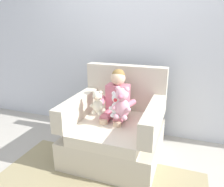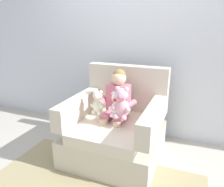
{
  "view_description": "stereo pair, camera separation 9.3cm",
  "coord_description": "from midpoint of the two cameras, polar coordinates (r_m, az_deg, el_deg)",
  "views": [
    {
      "loc": [
        0.74,
        -2.15,
        1.53
      ],
      "look_at": [
        -0.02,
        -0.05,
        0.81
      ],
      "focal_mm": 34.6,
      "sensor_mm": 36.0,
      "label": 1
    },
    {
      "loc": [
        0.82,
        -2.12,
        1.53
      ],
      "look_at": [
        -0.02,
        -0.05,
        0.81
      ],
      "focal_mm": 34.6,
      "sensor_mm": 36.0,
      "label": 2
    }
  ],
  "objects": [
    {
      "name": "plush_white",
      "position": [
        2.32,
        0.15,
        -3.09
      ],
      "size": [
        0.17,
        0.14,
        0.28
      ],
      "rotation": [
        0.0,
        0.0,
        0.3
      ],
      "color": "white",
      "rests_on": "armchair"
    },
    {
      "name": "plush_pink",
      "position": [
        2.27,
        1.49,
        -2.69
      ],
      "size": [
        0.21,
        0.17,
        0.35
      ],
      "rotation": [
        0.0,
        0.0,
        0.14
      ],
      "color": "#EAA8BC",
      "rests_on": "armchair"
    },
    {
      "name": "back_wall",
      "position": [
        3.02,
        4.89,
        13.54
      ],
      "size": [
        6.0,
        0.1,
        2.6
      ],
      "primitive_type": "cube",
      "color": "silver",
      "rests_on": "ground"
    },
    {
      "name": "ground_plane",
      "position": [
        2.74,
        -0.26,
        -16.01
      ],
      "size": [
        8.0,
        8.0,
        0.0
      ],
      "primitive_type": "plane",
      "color": "#ADA89E"
    },
    {
      "name": "seated_child",
      "position": [
        2.51,
        0.03,
        -2.09
      ],
      "size": [
        0.45,
        0.39,
        0.82
      ],
      "rotation": [
        0.0,
        0.0,
        0.01
      ],
      "color": "#C66B7F",
      "rests_on": "armchair"
    },
    {
      "name": "armchair",
      "position": [
        2.61,
        0.08,
        -9.48
      ],
      "size": [
        1.03,
        1.01,
        1.03
      ],
      "color": "beige",
      "rests_on": "ground"
    },
    {
      "name": "plush_cream",
      "position": [
        2.41,
        -4.94,
        -2.47
      ],
      "size": [
        0.16,
        0.13,
        0.27
      ],
      "rotation": [
        0.0,
        0.0,
        -0.11
      ],
      "color": "silver",
      "rests_on": "armchair"
    }
  ]
}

